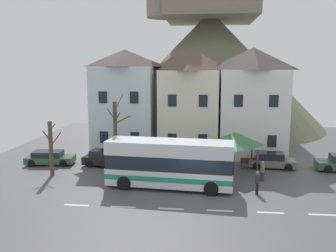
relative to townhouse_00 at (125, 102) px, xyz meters
name	(u,v)px	position (x,y,z in m)	size (l,w,h in m)	color
ground_plane	(196,195)	(7.49, -11.90, -5.22)	(40.00, 60.00, 0.07)	#515054
townhouse_00	(125,102)	(0.00, 0.00, 0.00)	(5.94, 5.85, 10.39)	silver
townhouse_01	(189,101)	(6.42, 0.31, 0.11)	(5.64, 6.48, 10.62)	silver
townhouse_02	(252,102)	(12.55, -0.04, 0.06)	(6.22, 5.77, 10.51)	white
hilltop_castle	(209,65)	(8.58, 18.38, 3.80)	(33.02, 33.02, 26.01)	#5D6048
transit_bus	(170,164)	(5.54, -10.62, -3.47)	(9.28, 3.33, 3.43)	silver
bus_shelter	(234,139)	(10.41, -6.69, -2.30)	(3.60, 3.60, 3.43)	#473D33
parked_car_00	(50,158)	(-5.80, -5.48, -4.58)	(4.36, 2.23, 1.22)	#325639
parked_car_02	(271,160)	(13.76, -4.58, -4.54)	(4.08, 2.08, 1.33)	slate
parked_car_03	(108,158)	(-0.46, -5.50, -4.51)	(4.56, 2.30, 1.39)	black
pedestrian_00	(257,183)	(11.63, -11.46, -4.37)	(0.30, 0.38, 1.60)	black
pedestrian_01	(262,170)	(12.44, -8.44, -4.32)	(0.33, 0.33, 1.54)	#38332D
pedestrian_02	(225,170)	(9.59, -8.94, -4.29)	(0.36, 0.36, 1.57)	#2D2D38
public_bench	(249,163)	(11.88, -5.06, -4.73)	(1.50, 0.48, 0.87)	#473828
bare_tree_00	(51,148)	(-4.18, -8.69, -2.91)	(1.44, 1.05, 4.42)	brown
bare_tree_01	(116,138)	(1.00, -8.27, -2.08)	(1.96, 1.70, 6.48)	#47382D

